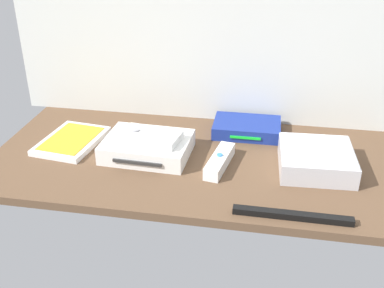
% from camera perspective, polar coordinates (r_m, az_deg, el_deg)
% --- Properties ---
extents(ground_plane, '(1.00, 0.48, 0.02)m').
position_cam_1_polar(ground_plane, '(1.16, 0.00, -2.19)').
color(ground_plane, brown).
rests_on(ground_plane, ground).
extents(back_wall, '(1.10, 0.01, 0.64)m').
position_cam_1_polar(back_wall, '(1.27, 2.01, 16.48)').
color(back_wall, silver).
rests_on(back_wall, ground).
extents(game_console, '(0.22, 0.17, 0.04)m').
position_cam_1_polar(game_console, '(1.17, -5.48, -0.33)').
color(game_console, white).
rests_on(game_console, ground_plane).
extents(mini_computer, '(0.18, 0.18, 0.05)m').
position_cam_1_polar(mini_computer, '(1.13, 14.98, -1.93)').
color(mini_computer, silver).
rests_on(mini_computer, ground_plane).
extents(game_case, '(0.16, 0.21, 0.02)m').
position_cam_1_polar(game_case, '(1.26, -14.53, 0.40)').
color(game_case, white).
rests_on(game_case, ground_plane).
extents(network_router, '(0.18, 0.12, 0.03)m').
position_cam_1_polar(network_router, '(1.28, 6.73, 1.99)').
color(network_router, navy).
rests_on(network_router, ground_plane).
extents(remote_wand, '(0.06, 0.15, 0.03)m').
position_cam_1_polar(remote_wand, '(1.11, 3.41, -2.10)').
color(remote_wand, white).
rests_on(remote_wand, ground_plane).
extents(remote_classic_pad, '(0.16, 0.10, 0.02)m').
position_cam_1_polar(remote_classic_pad, '(1.14, -5.12, 0.90)').
color(remote_classic_pad, white).
rests_on(remote_classic_pad, game_console).
extents(sensor_bar, '(0.24, 0.02, 0.01)m').
position_cam_1_polar(sensor_bar, '(0.97, 12.19, -8.55)').
color(sensor_bar, black).
rests_on(sensor_bar, ground_plane).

